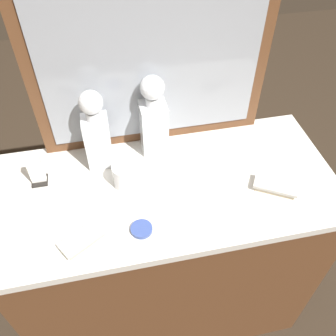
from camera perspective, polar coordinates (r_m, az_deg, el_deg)
name	(u,v)px	position (r m, az deg, el deg)	size (l,w,h in m)	color
ground_plane	(168,299)	(1.92, 0.00, -19.93)	(6.00, 6.00, 0.00)	#2D2319
dresser	(168,254)	(1.54, 0.00, -13.35)	(1.12, 0.52, 0.87)	brown
dresser_mirror	(151,41)	(1.14, -2.68, 19.31)	(0.78, 0.03, 0.75)	brown
crystal_decanter_left	(154,122)	(1.24, -2.29, 7.25)	(0.09, 0.09, 0.29)	white
crystal_decanter_far_right	(97,136)	(1.21, -11.10, 4.94)	(0.08, 0.08, 0.28)	white
crystal_tumbler_far_left	(125,176)	(1.17, -6.73, -1.25)	(0.08, 0.08, 0.08)	white
silver_brush_right	(83,239)	(1.07, -13.28, -10.85)	(0.14, 0.12, 0.02)	#B7A88C
silver_brush_front	(276,186)	(1.21, 16.54, -2.79)	(0.15, 0.12, 0.02)	#B7A88C
porcelain_dish	(142,229)	(1.08, -4.18, -9.55)	(0.06, 0.06, 0.01)	#33478C
napkin_holder	(37,172)	(1.24, -19.94, -0.59)	(0.05, 0.05, 0.11)	black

